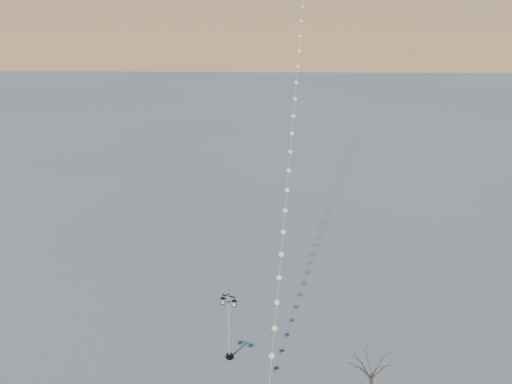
{
  "coord_description": "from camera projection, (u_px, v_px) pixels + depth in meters",
  "views": [
    {
      "loc": [
        1.28,
        -24.87,
        21.12
      ],
      "look_at": [
        0.1,
        8.96,
        9.25
      ],
      "focal_mm": 38.26,
      "sensor_mm": 36.0,
      "label": 1
    }
  ],
  "objects": [
    {
      "name": "street_lamp",
      "position": [
        229.0,
        323.0,
        33.34
      ],
      "size": [
        1.11,
        0.68,
        4.57
      ],
      "rotation": [
        0.0,
        0.0,
        -0.38
      ],
      "color": "black",
      "rests_on": "ground"
    },
    {
      "name": "kite_train",
      "position": [
        301.0,
        8.0,
        47.82
      ],
      "size": [
        5.3,
        49.83,
        41.21
      ],
      "rotation": [
        0.0,
        0.0,
        -0.27
      ],
      "color": "#38281C",
      "rests_on": "ground"
    },
    {
      "name": "bare_tree",
      "position": [
        373.0,
        364.0,
        29.4
      ],
      "size": [
        2.28,
        2.28,
        3.77
      ],
      "rotation": [
        0.0,
        0.0,
        -0.42
      ],
      "color": "#503A2F",
      "rests_on": "ground"
    }
  ]
}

